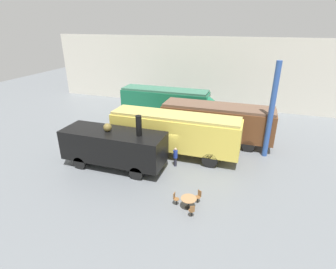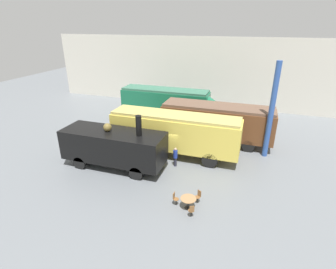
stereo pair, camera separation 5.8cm
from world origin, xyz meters
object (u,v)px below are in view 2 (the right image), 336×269
at_px(visitor_person, 175,156).
at_px(passenger_coach_vintage, 175,131).
at_px(passenger_coach_wooden, 217,120).
at_px(steam_locomotive, 114,145).
at_px(cafe_table_near, 188,200).
at_px(streamlined_locomotive, 171,103).
at_px(cafe_chair_0, 191,210).

bearing_deg(visitor_person, passenger_coach_vintage, 109.34).
xyz_separation_m(passenger_coach_wooden, steam_locomotive, (-6.84, -7.31, -0.31)).
xyz_separation_m(passenger_coach_wooden, cafe_table_near, (-0.03, -10.45, -1.56)).
bearing_deg(streamlined_locomotive, visitor_person, -70.44).
bearing_deg(steam_locomotive, passenger_coach_vintage, 40.12).
relative_size(streamlined_locomotive, passenger_coach_wooden, 1.17).
distance_m(passenger_coach_wooden, cafe_chair_0, 11.35).
distance_m(streamlined_locomotive, cafe_table_near, 15.83).
distance_m(passenger_coach_vintage, cafe_chair_0, 8.12).
bearing_deg(cafe_chair_0, passenger_coach_vintage, -2.58).
height_order(passenger_coach_wooden, visitor_person, passenger_coach_wooden).
bearing_deg(passenger_coach_wooden, cafe_table_near, -90.15).
xyz_separation_m(cafe_chair_0, visitor_person, (-2.68, 5.47, 0.36)).
relative_size(cafe_table_near, cafe_chair_0, 1.14).
xyz_separation_m(cafe_table_near, visitor_person, (-2.28, 4.70, 0.28)).
height_order(passenger_coach_vintage, steam_locomotive, steam_locomotive).
bearing_deg(streamlined_locomotive, cafe_table_near, -68.33).
relative_size(passenger_coach_vintage, cafe_table_near, 10.94).
distance_m(steam_locomotive, cafe_table_near, 7.61).
xyz_separation_m(passenger_coach_vintage, visitor_person, (0.61, -1.75, -1.38)).
height_order(streamlined_locomotive, passenger_coach_wooden, streamlined_locomotive).
height_order(cafe_table_near, visitor_person, visitor_person).
relative_size(passenger_coach_wooden, visitor_person, 6.39).
distance_m(cafe_table_near, visitor_person, 5.23).
bearing_deg(cafe_table_near, passenger_coach_wooden, 89.85).
relative_size(passenger_coach_vintage, steam_locomotive, 1.34).
relative_size(cafe_chair_0, visitor_person, 0.54).
bearing_deg(steam_locomotive, streamlined_locomotive, 85.03).
bearing_deg(streamlined_locomotive, passenger_coach_wooden, -35.64).
distance_m(cafe_chair_0, visitor_person, 6.10).
distance_m(passenger_coach_wooden, steam_locomotive, 10.02).
distance_m(steam_locomotive, cafe_chair_0, 8.31).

